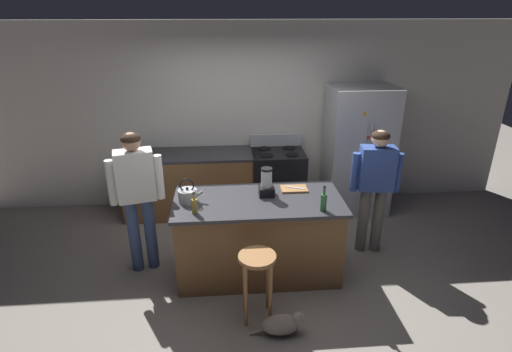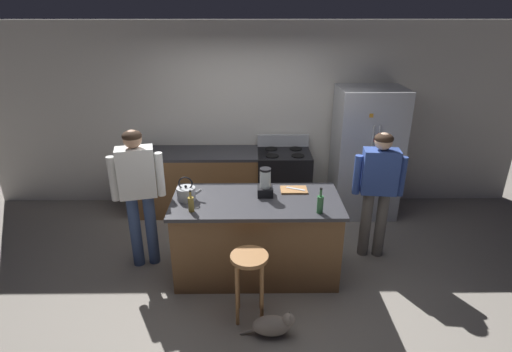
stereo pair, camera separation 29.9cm
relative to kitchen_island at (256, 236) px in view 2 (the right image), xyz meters
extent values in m
plane|color=gray|center=(0.00, 0.00, -0.47)|extent=(14.00, 14.00, 0.00)
cube|color=silver|center=(0.00, 1.95, 0.88)|extent=(8.00, 0.10, 2.70)
cube|color=brown|center=(0.00, 0.00, -0.02)|extent=(1.77, 0.82, 0.89)
cube|color=#333338|center=(0.00, 0.00, 0.44)|extent=(1.83, 0.88, 0.04)
cube|color=brown|center=(-0.80, 1.55, -0.02)|extent=(2.00, 0.64, 0.89)
cube|color=#333338|center=(-0.80, 1.55, 0.44)|extent=(2.00, 0.64, 0.04)
cube|color=#B7BABF|center=(1.59, 1.50, 0.46)|extent=(0.90, 0.70, 1.85)
cylinder|color=#B7BABF|center=(1.55, 1.13, 0.55)|extent=(0.02, 0.02, 0.83)
cylinder|color=#B7BABF|center=(1.63, 1.13, 0.55)|extent=(0.02, 0.02, 0.83)
cube|color=red|center=(1.64, 1.15, 0.84)|extent=(0.05, 0.01, 0.05)
cube|color=red|center=(1.58, 1.15, 0.77)|extent=(0.05, 0.01, 0.05)
cube|color=orange|center=(1.50, 1.15, 1.10)|extent=(0.05, 0.01, 0.05)
cube|color=orange|center=(1.84, 1.15, 0.24)|extent=(0.05, 0.01, 0.05)
cube|color=orange|center=(1.81, 1.15, 0.20)|extent=(0.05, 0.01, 0.05)
cube|color=black|center=(0.42, 1.52, 0.00)|extent=(0.76, 0.64, 0.93)
cube|color=black|center=(0.42, 1.20, -0.05)|extent=(0.60, 0.01, 0.24)
cube|color=#B7BABF|center=(0.42, 1.81, 0.55)|extent=(0.76, 0.06, 0.18)
cylinder|color=black|center=(0.24, 1.37, 0.47)|extent=(0.18, 0.18, 0.01)
cylinder|color=black|center=(0.60, 1.37, 0.47)|extent=(0.18, 0.18, 0.01)
cylinder|color=black|center=(0.24, 1.67, 0.47)|extent=(0.18, 0.18, 0.01)
cylinder|color=black|center=(0.60, 1.67, 0.47)|extent=(0.18, 0.18, 0.01)
cylinder|color=#384C7A|center=(-1.40, 0.16, -0.02)|extent=(0.16, 0.16, 0.89)
cylinder|color=#384C7A|center=(-1.23, 0.21, -0.02)|extent=(0.16, 0.16, 0.89)
cube|color=white|center=(-1.32, 0.18, 0.71)|extent=(0.44, 0.31, 0.57)
cylinder|color=white|center=(-1.56, 0.13, 0.66)|extent=(0.11, 0.11, 0.51)
cylinder|color=white|center=(-1.07, 0.24, 0.66)|extent=(0.11, 0.11, 0.51)
sphere|color=tan|center=(-1.32, 0.18, 1.09)|extent=(0.24, 0.24, 0.20)
ellipsoid|color=#332319|center=(-1.32, 0.18, 1.13)|extent=(0.25, 0.25, 0.12)
cylinder|color=#66605B|center=(1.51, 0.33, -0.04)|extent=(0.14, 0.14, 0.85)
cylinder|color=#66605B|center=(1.33, 0.35, -0.04)|extent=(0.14, 0.14, 0.85)
cube|color=#334C99|center=(1.42, 0.34, 0.64)|extent=(0.42, 0.26, 0.53)
cylinder|color=#334C99|center=(1.67, 0.31, 0.59)|extent=(0.10, 0.10, 0.47)
cylinder|color=#334C99|center=(1.18, 0.37, 0.59)|extent=(0.10, 0.10, 0.47)
sphere|color=#D8AD8C|center=(1.42, 0.34, 1.01)|extent=(0.22, 0.22, 0.20)
ellipsoid|color=#332319|center=(1.42, 0.34, 1.04)|extent=(0.23, 0.23, 0.12)
cylinder|color=#9E6B3D|center=(-0.07, -0.74, 0.23)|extent=(0.36, 0.36, 0.04)
cylinder|color=#9E6B3D|center=(-0.19, -0.86, -0.13)|extent=(0.04, 0.04, 0.67)
cylinder|color=#9E6B3D|center=(0.04, -0.86, -0.13)|extent=(0.04, 0.04, 0.67)
cylinder|color=#9E6B3D|center=(-0.19, -0.62, -0.13)|extent=(0.04, 0.04, 0.67)
cylinder|color=#9E6B3D|center=(0.04, -0.62, -0.13)|extent=(0.04, 0.04, 0.67)
ellipsoid|color=gray|center=(0.13, -0.99, -0.37)|extent=(0.36, 0.18, 0.20)
sphere|color=gray|center=(0.29, -0.99, -0.30)|extent=(0.12, 0.12, 0.12)
cone|color=gray|center=(0.30, -1.02, -0.24)|extent=(0.04, 0.04, 0.03)
cone|color=gray|center=(0.30, -0.96, -0.24)|extent=(0.04, 0.04, 0.03)
cylinder|color=gray|center=(-0.07, -0.99, -0.43)|extent=(0.20, 0.03, 0.10)
cube|color=black|center=(0.10, 0.10, 0.51)|extent=(0.17, 0.17, 0.10)
cylinder|color=silver|center=(0.10, 0.10, 0.66)|extent=(0.12, 0.12, 0.20)
cylinder|color=black|center=(0.10, 0.10, 0.77)|extent=(0.12, 0.12, 0.02)
cylinder|color=olive|center=(-0.67, -0.26, 0.54)|extent=(0.06, 0.06, 0.15)
cylinder|color=olive|center=(-0.67, -0.26, 0.65)|extent=(0.02, 0.02, 0.07)
cylinder|color=black|center=(-0.67, -0.26, 0.69)|extent=(0.03, 0.03, 0.02)
cylinder|color=#2D6638|center=(0.64, -0.31, 0.55)|extent=(0.07, 0.07, 0.18)
cylinder|color=#2D6638|center=(0.64, -0.31, 0.68)|extent=(0.03, 0.03, 0.08)
cylinder|color=black|center=(0.64, -0.31, 0.73)|extent=(0.03, 0.03, 0.02)
cylinder|color=#B7BABF|center=(-0.76, 0.01, 0.53)|extent=(0.20, 0.20, 0.14)
sphere|color=black|center=(-0.76, 0.01, 0.62)|extent=(0.03, 0.03, 0.03)
cylinder|color=#B7BABF|center=(-0.63, 0.01, 0.55)|extent=(0.09, 0.03, 0.08)
torus|color=black|center=(-0.76, 0.01, 0.65)|extent=(0.16, 0.02, 0.16)
cube|color=#9E6B3D|center=(0.43, 0.22, 0.47)|extent=(0.30, 0.20, 0.02)
cube|color=#B7BABF|center=(0.45, 0.22, 0.49)|extent=(0.21, 0.12, 0.01)
camera|label=1|loc=(-0.35, -3.92, 2.39)|focal=28.34mm
camera|label=2|loc=(-0.05, -3.93, 2.39)|focal=28.34mm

